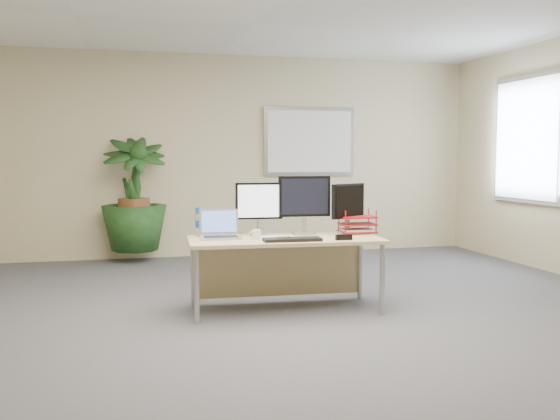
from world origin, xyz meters
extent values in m
plane|color=#4C4C51|center=(0.00, 0.00, 0.00)|extent=(8.00, 8.00, 0.00)
cube|color=beige|center=(0.00, 4.00, 1.35)|extent=(7.00, 0.04, 2.70)
cube|color=#ABACB0|center=(1.20, 3.97, 1.55)|extent=(1.30, 0.03, 0.95)
cube|color=white|center=(1.20, 3.95, 1.55)|extent=(1.20, 0.01, 0.85)
cube|color=#ABACB0|center=(3.47, 2.30, 1.55)|extent=(0.03, 1.30, 1.55)
cube|color=silver|center=(3.45, 2.30, 1.55)|extent=(0.01, 1.20, 1.45)
cube|color=tan|center=(0.03, 0.81, 0.62)|extent=(1.70, 0.79, 0.03)
cube|color=tan|center=(0.05, 1.13, 0.30)|extent=(1.56, 0.11, 0.49)
cylinder|color=#A4A4A9|center=(-0.76, 0.55, 0.30)|extent=(0.04, 0.04, 0.61)
cylinder|color=#A4A4A9|center=(0.80, 0.46, 0.30)|extent=(0.04, 0.04, 0.61)
cylinder|color=#A4A4A9|center=(-0.73, 1.15, 0.30)|extent=(0.04, 0.04, 0.61)
cylinder|color=#A4A4A9|center=(0.83, 1.06, 0.30)|extent=(0.04, 0.04, 0.61)
imported|color=#173814|center=(-1.20, 3.70, 0.75)|extent=(0.92, 0.92, 1.50)
cylinder|color=#A4A4A9|center=(-0.14, 1.07, 0.65)|extent=(0.19, 0.19, 0.02)
cylinder|color=#A4A4A9|center=(-0.14, 1.07, 0.72)|extent=(0.04, 0.04, 0.12)
cube|color=black|center=(-0.14, 1.07, 0.95)|extent=(0.42, 0.06, 0.33)
cube|color=white|center=(-0.14, 1.04, 0.95)|extent=(0.38, 0.03, 0.29)
cylinder|color=#A4A4A9|center=(0.27, 1.03, 0.65)|extent=(0.22, 0.22, 0.02)
cylinder|color=#A4A4A9|center=(0.27, 1.03, 0.73)|extent=(0.04, 0.04, 0.13)
cube|color=black|center=(0.27, 1.03, 0.98)|extent=(0.48, 0.07, 0.37)
cube|color=black|center=(0.27, 1.00, 0.98)|extent=(0.43, 0.03, 0.32)
cylinder|color=#A4A4A9|center=(0.68, 1.00, 0.65)|extent=(0.19, 0.19, 0.02)
cylinder|color=#A4A4A9|center=(0.68, 1.00, 0.71)|extent=(0.04, 0.04, 0.11)
cube|color=black|center=(0.68, 1.00, 0.94)|extent=(0.38, 0.23, 0.32)
cube|color=black|center=(0.69, 0.98, 0.94)|extent=(0.33, 0.19, 0.28)
cube|color=#BABABF|center=(-0.51, 0.90, 0.65)|extent=(0.36, 0.26, 0.02)
cube|color=black|center=(-0.52, 0.89, 0.66)|extent=(0.30, 0.17, 0.00)
cube|color=#BABABF|center=(-0.51, 1.05, 0.77)|extent=(0.35, 0.08, 0.23)
cube|color=#4F76CC|center=(-0.51, 1.04, 0.77)|extent=(0.30, 0.06, 0.18)
cube|color=black|center=(0.05, 0.60, 0.65)|extent=(0.49, 0.19, 0.03)
cylinder|color=white|center=(-0.22, 0.77, 0.68)|extent=(0.07, 0.07, 0.08)
torus|color=white|center=(-0.27, 0.77, 0.68)|extent=(0.06, 0.01, 0.06)
cube|color=silver|center=(-0.03, 0.78, 0.65)|extent=(0.30, 0.24, 0.01)
cylinder|color=orange|center=(0.01, 0.78, 0.66)|extent=(0.15, 0.06, 0.01)
cylinder|color=#FAFF1A|center=(0.17, 0.76, 0.65)|extent=(0.11, 0.04, 0.01)
cylinder|color=#ACBACA|center=(-0.67, 1.11, 0.74)|extent=(0.06, 0.06, 0.20)
cylinder|color=blue|center=(-0.67, 1.11, 0.87)|extent=(0.06, 0.06, 0.05)
cylinder|color=blue|center=(-0.67, 1.11, 0.75)|extent=(0.07, 0.07, 0.06)
cube|color=maroon|center=(0.77, 0.98, 0.65)|extent=(0.33, 0.26, 0.01)
cube|color=maroon|center=(0.77, 0.98, 0.72)|extent=(0.33, 0.26, 0.01)
cube|color=maroon|center=(0.77, 0.98, 0.79)|extent=(0.33, 0.26, 0.01)
cube|color=silver|center=(0.77, 0.98, 0.67)|extent=(0.30, 0.23, 0.02)
cube|color=black|center=(0.48, 0.56, 0.66)|extent=(0.14, 0.05, 0.05)
camera|label=1|loc=(-1.30, -4.38, 1.35)|focal=40.00mm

